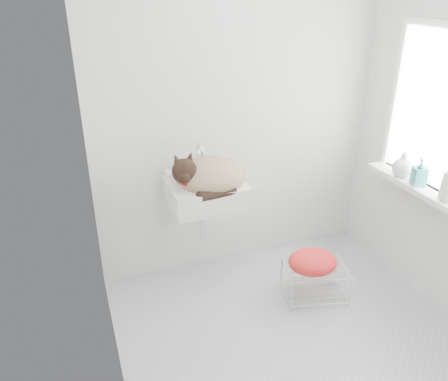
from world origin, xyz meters
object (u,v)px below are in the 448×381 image
object	(u,v)px
cat	(208,177)
bottle_c	(401,176)
sink	(205,182)
wire_rack	(315,279)
bottle_b	(417,185)
bottle_a	(445,200)

from	to	relation	value
cat	bottle_c	world-z (taller)	cat
sink	wire_rack	world-z (taller)	sink
cat	sink	bearing A→B (deg)	132.91
wire_rack	bottle_c	distance (m)	0.97
bottle_b	sink	bearing A→B (deg)	157.82
bottle_a	bottle_c	xyz separation A→B (m)	(0.00, 0.42, 0.00)
sink	cat	bearing A→B (deg)	-60.12
bottle_b	bottle_c	bearing A→B (deg)	90.00
sink	bottle_a	xyz separation A→B (m)	(1.35, -0.80, 0.00)
wire_rack	bottle_c	world-z (taller)	bottle_c
bottle_c	sink	bearing A→B (deg)	164.03
cat	bottle_a	xyz separation A→B (m)	(1.34, -0.78, -0.04)
bottle_a	bottle_c	distance (m)	0.42
cat	bottle_a	world-z (taller)	cat
cat	bottle_b	size ratio (longest dim) A/B	2.92
cat	bottle_a	bearing A→B (deg)	-17.33
wire_rack	bottle_c	size ratio (longest dim) A/B	2.28
sink	wire_rack	xyz separation A→B (m)	(0.68, -0.44, -0.70)
bottle_c	wire_rack	bearing A→B (deg)	-175.59
bottle_a	bottle_b	size ratio (longest dim) A/B	1.18
sink	cat	world-z (taller)	cat
bottle_b	bottle_c	size ratio (longest dim) A/B	1.01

